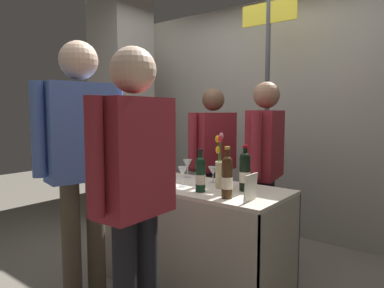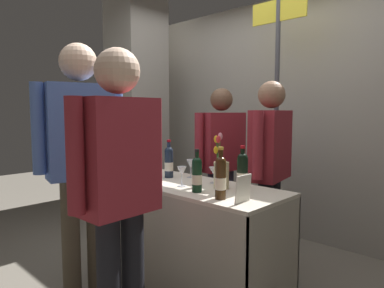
% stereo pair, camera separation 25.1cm
% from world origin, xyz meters
% --- Properties ---
extents(ground_plane, '(12.00, 12.00, 0.00)m').
position_xyz_m(ground_plane, '(0.00, 0.00, 0.00)').
color(ground_plane, gray).
extents(back_partition, '(6.50, 0.12, 2.52)m').
position_xyz_m(back_partition, '(0.00, 1.58, 1.26)').
color(back_partition, '#9E998E').
rests_on(back_partition, ground_plane).
extents(concrete_pillar, '(0.56, 0.56, 3.18)m').
position_xyz_m(concrete_pillar, '(-1.70, 0.79, 1.59)').
color(concrete_pillar, gray).
rests_on(concrete_pillar, ground_plane).
extents(tasting_table, '(1.41, 0.60, 0.79)m').
position_xyz_m(tasting_table, '(0.00, 0.00, 0.53)').
color(tasting_table, beige).
rests_on(tasting_table, ground_plane).
extents(featured_wine_bottle, '(0.08, 0.08, 0.31)m').
position_xyz_m(featured_wine_bottle, '(0.41, 0.06, 0.92)').
color(featured_wine_bottle, black).
rests_on(featured_wine_bottle, tasting_table).
extents(display_bottle_0, '(0.07, 0.07, 0.32)m').
position_xyz_m(display_bottle_0, '(0.42, -0.18, 0.93)').
color(display_bottle_0, '#38230F').
rests_on(display_bottle_0, tasting_table).
extents(display_bottle_1, '(0.08, 0.08, 0.33)m').
position_xyz_m(display_bottle_1, '(-0.52, -0.13, 0.93)').
color(display_bottle_1, black).
rests_on(display_bottle_1, tasting_table).
extents(display_bottle_2, '(0.07, 0.07, 0.31)m').
position_xyz_m(display_bottle_2, '(-0.33, 0.07, 0.92)').
color(display_bottle_2, '#192333').
rests_on(display_bottle_2, tasting_table).
extents(display_bottle_3, '(0.07, 0.07, 0.29)m').
position_xyz_m(display_bottle_3, '(0.19, -0.15, 0.91)').
color(display_bottle_3, black).
rests_on(display_bottle_3, tasting_table).
extents(wine_glass_near_vendor, '(0.07, 0.07, 0.15)m').
position_xyz_m(wine_glass_near_vendor, '(-0.19, 0.19, 0.90)').
color(wine_glass_near_vendor, silver).
rests_on(wine_glass_near_vendor, tasting_table).
extents(wine_glass_mid, '(0.07, 0.07, 0.14)m').
position_xyz_m(wine_glass_mid, '(-0.01, -0.10, 0.89)').
color(wine_glass_mid, silver).
rests_on(wine_glass_mid, tasting_table).
extents(wine_glass_near_taster, '(0.08, 0.08, 0.12)m').
position_xyz_m(wine_glass_near_taster, '(0.08, 0.15, 0.88)').
color(wine_glass_near_taster, silver).
rests_on(wine_glass_near_taster, tasting_table).
extents(flower_vase, '(0.11, 0.11, 0.39)m').
position_xyz_m(flower_vase, '(0.24, 0.05, 0.90)').
color(flower_vase, tan).
rests_on(flower_vase, tasting_table).
extents(brochure_stand, '(0.02, 0.14, 0.17)m').
position_xyz_m(brochure_stand, '(0.57, -0.16, 0.87)').
color(brochure_stand, silver).
rests_on(brochure_stand, tasting_table).
extents(vendor_presenter, '(0.29, 0.60, 1.56)m').
position_xyz_m(vendor_presenter, '(0.29, 0.61, 0.94)').
color(vendor_presenter, black).
rests_on(vendor_presenter, ground_plane).
extents(vendor_assistant, '(0.27, 0.61, 1.54)m').
position_xyz_m(vendor_assistant, '(-0.31, 0.72, 0.92)').
color(vendor_assistant, '#2D3347').
rests_on(vendor_assistant, ground_plane).
extents(taster_foreground_right, '(0.31, 0.58, 1.77)m').
position_xyz_m(taster_foreground_right, '(-0.38, -0.67, 1.07)').
color(taster_foreground_right, '#4C4233').
rests_on(taster_foreground_right, ground_plane).
extents(taster_foreground_left, '(0.22, 0.55, 1.63)m').
position_xyz_m(taster_foreground_left, '(0.29, -0.83, 0.97)').
color(taster_foreground_left, black).
rests_on(taster_foreground_left, ground_plane).
extents(booth_signpost, '(0.54, 0.04, 2.35)m').
position_xyz_m(booth_signpost, '(0.09, 1.03, 1.46)').
color(booth_signpost, '#47474C').
rests_on(booth_signpost, ground_plane).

